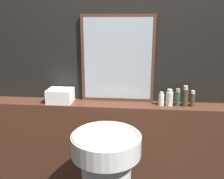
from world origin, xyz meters
name	(u,v)px	position (x,y,z in m)	size (l,w,h in m)	color
wall_back	(123,63)	(0.00, 1.38, 1.25)	(8.00, 0.06, 2.50)	black
vanity_counter	(121,154)	(0.00, 1.24, 0.46)	(2.81, 0.21, 0.93)	#512D1E
mirror	(118,59)	(-0.04, 1.33, 1.28)	(0.60, 0.03, 0.71)	#563323
towel_stack	(60,96)	(-0.51, 1.24, 0.98)	(0.21, 0.17, 0.11)	white
shampoo_bottle	(161,99)	(0.32, 1.24, 0.98)	(0.04, 0.04, 0.11)	white
conditioner_bottle	(169,98)	(0.38, 1.24, 0.99)	(0.06, 0.06, 0.14)	beige
lotion_bottle	(177,98)	(0.45, 1.24, 0.99)	(0.04, 0.04, 0.14)	#2D4C3D
body_wash_bottle	(185,97)	(0.50, 1.24, 1.01)	(0.05, 0.05, 0.17)	#4C3823
hand_soap_bottle	(192,99)	(0.56, 1.24, 0.99)	(0.04, 0.04, 0.13)	#4C3823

